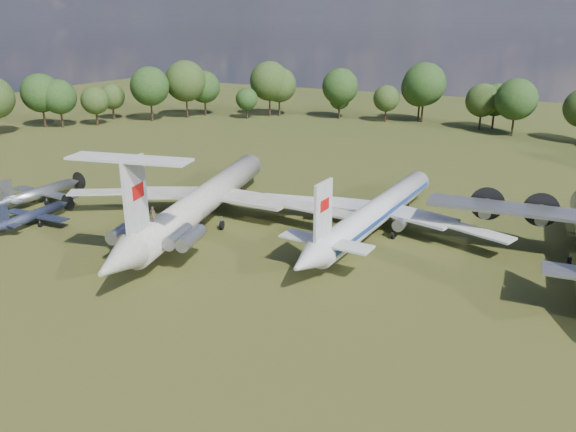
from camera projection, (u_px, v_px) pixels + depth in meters
The scene contains 6 objects.
ground at pixel (222, 231), 72.36m from camera, with size 300.00×300.00×0.00m, color #233612.
il62_airliner at pixel (206, 204), 74.63m from camera, with size 40.10×52.13×5.11m, color #B8B8B4, non-canonical shape.
tu104_jet at pixel (378, 216), 71.22m from camera, with size 33.35×44.47×4.45m, color silver, non-canonical shape.
small_prop_west at pixel (34, 218), 74.23m from camera, with size 10.11×13.79×2.02m, color black, non-canonical shape.
small_prop_northwest at pixel (41, 195), 83.05m from camera, with size 12.17×16.60×2.43m, color #A5A8AD, non-canonical shape.
person_on_il62 at pixel (153, 214), 60.43m from camera, with size 0.64×0.42×1.75m, color #97784D.
Camera 1 is at (38.61, -56.18, 25.79)m, focal length 35.00 mm.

